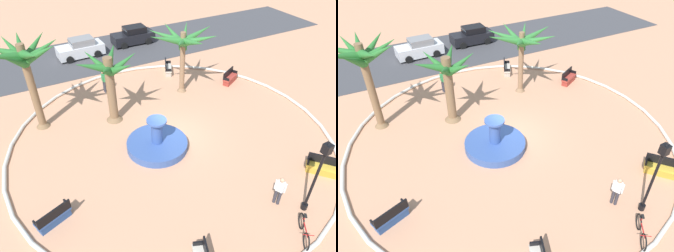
# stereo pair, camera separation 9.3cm
# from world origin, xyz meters

# --- Properties ---
(ground_plane) EXTENTS (80.00, 80.00, 0.00)m
(ground_plane) POSITION_xyz_m (0.00, 0.00, 0.00)
(ground_plane) COLOR tan
(plaza_curb) EXTENTS (18.81, 18.81, 0.20)m
(plaza_curb) POSITION_xyz_m (0.00, 0.00, 0.10)
(plaza_curb) COLOR silver
(plaza_curb) RESTS_ON ground
(street_asphalt) EXTENTS (48.00, 8.00, 0.03)m
(street_asphalt) POSITION_xyz_m (0.00, 13.80, 0.01)
(street_asphalt) COLOR #424247
(street_asphalt) RESTS_ON ground
(fountain) EXTENTS (3.45, 3.45, 1.95)m
(fountain) POSITION_xyz_m (-1.26, -0.50, 0.29)
(fountain) COLOR #38569E
(fountain) RESTS_ON ground
(palm_tree_near_fountain) EXTENTS (4.77, 4.71, 4.68)m
(palm_tree_near_fountain) POSITION_xyz_m (3.19, 4.42, 3.74)
(palm_tree_near_fountain) COLOR #8E6B4C
(palm_tree_near_fountain) RESTS_ON ground
(palm_tree_by_curb) EXTENTS (3.78, 3.66, 4.54)m
(palm_tree_by_curb) POSITION_xyz_m (-2.43, 3.27, 3.11)
(palm_tree_by_curb) COLOR brown
(palm_tree_by_curb) RESTS_ON ground
(palm_tree_mid_plaza) EXTENTS (4.13, 4.28, 5.63)m
(palm_tree_mid_plaza) POSITION_xyz_m (-6.60, 4.73, 4.39)
(palm_tree_mid_plaza) COLOR brown
(palm_tree_mid_plaza) RESTS_ON ground
(bench_west) EXTENTS (1.67, 1.04, 1.00)m
(bench_west) POSITION_xyz_m (-7.52, -2.92, 0.35)
(bench_west) COLOR #335BA8
(bench_west) RESTS_ON ground
(bench_north) EXTENTS (1.16, 1.65, 1.00)m
(bench_north) POSITION_xyz_m (3.69, 7.43, 0.35)
(bench_north) COLOR beige
(bench_north) RESTS_ON ground
(bench_southeast) EXTENTS (1.41, 1.55, 1.00)m
(bench_southeast) POSITION_xyz_m (5.33, -6.32, 0.35)
(bench_southeast) COLOR gold
(bench_southeast) RESTS_ON ground
(bench_southwest) EXTENTS (1.65, 1.19, 1.00)m
(bench_southwest) POSITION_xyz_m (7.11, 3.78, 0.35)
(bench_southwest) COLOR #B73D33
(bench_southwest) RESTS_ON ground
(lamppost) EXTENTS (0.32, 0.32, 3.99)m
(lamppost) POSITION_xyz_m (2.75, -7.55, 2.34)
(lamppost) COLOR black
(lamppost) RESTS_ON ground
(bicycle_red_frame) EXTENTS (1.07, 1.42, 0.94)m
(bicycle_red_frame) POSITION_xyz_m (1.54, -8.55, 0.38)
(bicycle_red_frame) COLOR black
(bicycle_red_frame) RESTS_ON ground
(person_cyclist_helmet) EXTENTS (0.33, 0.48, 1.63)m
(person_cyclist_helmet) POSITION_xyz_m (1.84, -6.69, 0.91)
(person_cyclist_helmet) COLOR #33333D
(person_cyclist_helmet) RESTS_ON ground
(person_cyclist_photo) EXTENTS (0.22, 0.53, 1.69)m
(person_cyclist_photo) POSITION_xyz_m (-1.80, 6.94, 0.95)
(person_cyclist_photo) COLOR #33333D
(person_cyclist_photo) RESTS_ON ground
(parked_car_leftmost) EXTENTS (4.06, 2.03, 1.67)m
(parked_car_leftmost) POSITION_xyz_m (-1.58, 13.86, 0.78)
(parked_car_leftmost) COLOR silver
(parked_car_leftmost) RESTS_ON ground
(parked_car_second) EXTENTS (4.02, 1.96, 1.67)m
(parked_car_second) POSITION_xyz_m (3.70, 14.47, 0.78)
(parked_car_second) COLOR black
(parked_car_second) RESTS_ON ground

